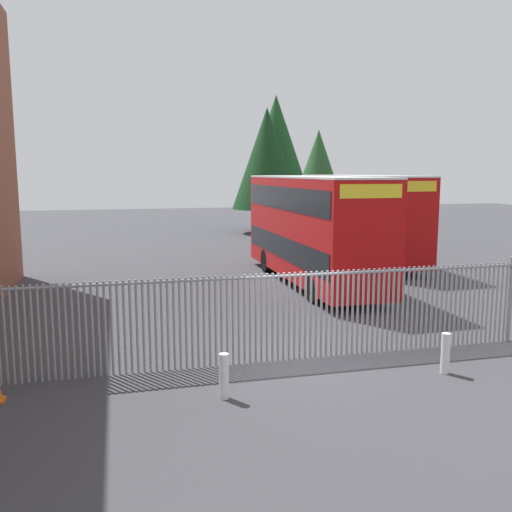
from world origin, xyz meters
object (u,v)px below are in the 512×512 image
at_px(double_decker_bus_near_gate, 312,225).
at_px(double_decker_bus_behind_fence_left, 358,214).
at_px(bollard_center_front, 445,353).
at_px(bollard_near_left, 224,376).

xyz_separation_m(double_decker_bus_near_gate, double_decker_bus_behind_fence_left, (4.30, 4.88, 0.00)).
xyz_separation_m(double_decker_bus_near_gate, bollard_center_front, (-0.56, -10.60, -1.95)).
bearing_deg(double_decker_bus_behind_fence_left, bollard_near_left, -122.77).
bearing_deg(bollard_center_front, double_decker_bus_behind_fence_left, 72.57).
bearing_deg(bollard_near_left, bollard_center_front, 1.71).
height_order(double_decker_bus_behind_fence_left, bollard_center_front, double_decker_bus_behind_fence_left).
distance_m(double_decker_bus_behind_fence_left, bollard_near_left, 18.70).
height_order(double_decker_bus_near_gate, bollard_center_front, double_decker_bus_near_gate).
relative_size(double_decker_bus_near_gate, bollard_near_left, 11.38).
bearing_deg(double_decker_bus_near_gate, bollard_near_left, -118.18).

